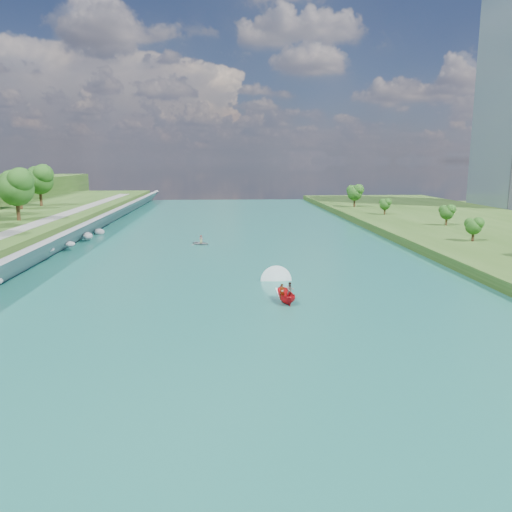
{
  "coord_description": "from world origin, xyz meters",
  "views": [
    {
      "loc": [
        -1.66,
        -40.03,
        13.74
      ],
      "look_at": [
        2.25,
        18.77,
        2.5
      ],
      "focal_mm": 35.0,
      "sensor_mm": 36.0,
      "label": 1
    }
  ],
  "objects": [
    {
      "name": "ground",
      "position": [
        0.0,
        0.0,
        0.0
      ],
      "size": [
        260.0,
        260.0,
        0.0
      ],
      "primitive_type": "plane",
      "color": "#2D5119",
      "rests_on": "ground"
    },
    {
      "name": "river_water",
      "position": [
        0.0,
        20.0,
        0.05
      ],
      "size": [
        55.0,
        240.0,
        0.1
      ],
      "primitive_type": "cube",
      "color": "#175755",
      "rests_on": "ground"
    },
    {
      "name": "riprap_bank",
      "position": [
        -25.84,
        19.28,
        1.79
      ],
      "size": [
        4.13,
        236.0,
        4.43
      ],
      "color": "slate",
      "rests_on": "ground"
    },
    {
      "name": "motorboat",
      "position": [
        4.4,
        8.91,
        0.68
      ],
      "size": [
        3.6,
        18.7,
        1.96
      ],
      "rotation": [
        0.0,
        0.0,
        3.29
      ],
      "color": "red",
      "rests_on": "river_water"
    },
    {
      "name": "raft",
      "position": [
        -5.34,
        41.91,
        0.47
      ],
      "size": [
        3.85,
        3.67,
        1.56
      ],
      "rotation": [
        0.0,
        0.0,
        0.92
      ],
      "color": "#989BA1",
      "rests_on": "river_water"
    }
  ]
}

